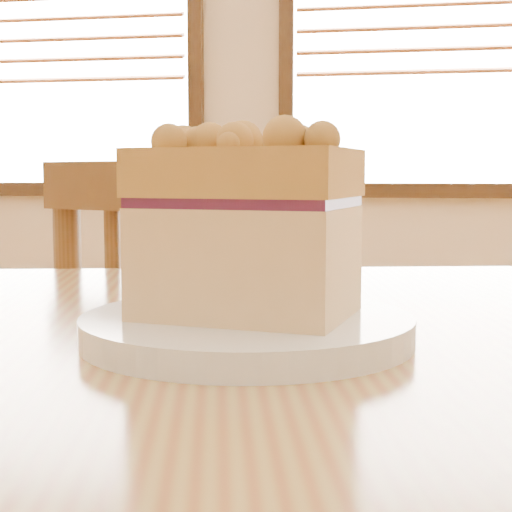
{
  "coord_description": "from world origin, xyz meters",
  "views": [
    {
      "loc": [
        0.08,
        -0.41,
        0.85
      ],
      "look_at": [
        -0.0,
        0.07,
        0.8
      ],
      "focal_mm": 55.0,
      "sensor_mm": 36.0,
      "label": 1
    }
  ],
  "objects_px": {
    "plate": "(247,329)",
    "cafe_table_main": "(154,512)",
    "cake_slice": "(245,224)",
    "cafe_chair_main": "(239,488)"
  },
  "relations": [
    {
      "from": "plate",
      "to": "cafe_table_main",
      "type": "bearing_deg",
      "value": 178.98
    },
    {
      "from": "cafe_table_main",
      "to": "cake_slice",
      "type": "xyz_separation_m",
      "value": [
        0.06,
        -0.0,
        0.18
      ]
    },
    {
      "from": "plate",
      "to": "cake_slice",
      "type": "bearing_deg",
      "value": 151.22
    },
    {
      "from": "cake_slice",
      "to": "cafe_table_main",
      "type": "bearing_deg",
      "value": -171.22
    },
    {
      "from": "cafe_chair_main",
      "to": "cake_slice",
      "type": "bearing_deg",
      "value": 124.88
    },
    {
      "from": "cafe_table_main",
      "to": "plate",
      "type": "distance_m",
      "value": 0.13
    },
    {
      "from": "cafe_chair_main",
      "to": "cake_slice",
      "type": "distance_m",
      "value": 0.65
    },
    {
      "from": "cafe_table_main",
      "to": "cafe_chair_main",
      "type": "distance_m",
      "value": 0.55
    },
    {
      "from": "cafe_chair_main",
      "to": "plate",
      "type": "distance_m",
      "value": 0.61
    },
    {
      "from": "cafe_table_main",
      "to": "cafe_chair_main",
      "type": "bearing_deg",
      "value": 82.34
    }
  ]
}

